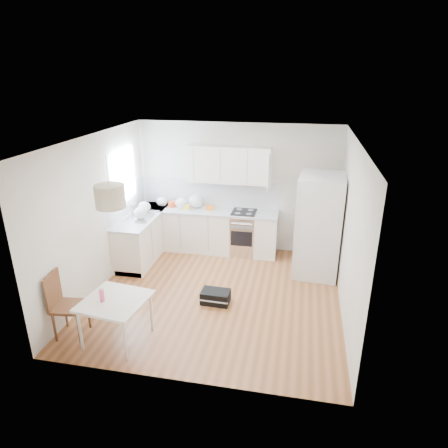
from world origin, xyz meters
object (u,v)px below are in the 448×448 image
gym_bag (216,297)px  refrigerator (319,226)px  dining_chair (69,305)px  dining_table (115,304)px

gym_bag → refrigerator: bearing=43.6°
refrigerator → dining_chair: bearing=-139.2°
refrigerator → gym_bag: refrigerator is taller
refrigerator → gym_bag: (-1.67, -1.47, -0.85)m
dining_table → dining_chair: bearing=-171.7°
refrigerator → dining_table: 3.94m
refrigerator → gym_bag: 2.38m
dining_table → dining_chair: dining_chair is taller
dining_chair → gym_bag: bearing=26.9°
dining_chair → gym_bag: dining_chair is taller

